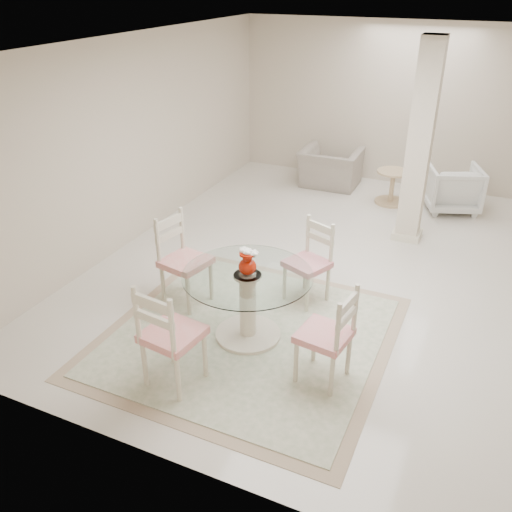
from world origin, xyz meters
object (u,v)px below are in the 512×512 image
at_px(dining_chair_east, 332,330).
at_px(column, 420,144).
at_px(dining_chair_north, 311,256).
at_px(recliner_taupe, 330,168).
at_px(armchair_white, 453,188).
at_px(dining_table, 248,306).
at_px(side_table, 392,188).
at_px(red_vase, 248,263).
at_px(dining_chair_south, 166,330).
at_px(dining_chair_west, 180,253).

bearing_deg(dining_chair_east, column, -173.16).
height_order(dining_chair_east, dining_chair_north, dining_chair_east).
bearing_deg(recliner_taupe, armchair_white, 171.78).
bearing_deg(dining_table, side_table, 82.57).
height_order(column, red_vase, column).
distance_m(dining_chair_east, dining_chair_south, 1.45).
relative_size(dining_table, red_vase, 4.75).
relative_size(dining_chair_west, armchair_white, 1.47).
distance_m(red_vase, dining_chair_south, 1.06).
relative_size(dining_chair_north, dining_chair_south, 0.90).
height_order(red_vase, side_table, red_vase).
bearing_deg(dining_chair_north, column, 93.77).
distance_m(dining_chair_east, armchair_white, 4.74).
bearing_deg(recliner_taupe, side_table, 161.19).
distance_m(red_vase, recliner_taupe, 4.71).
bearing_deg(column, side_table, 112.45).
bearing_deg(dining_chair_south, side_table, -91.93).
distance_m(red_vase, dining_chair_east, 1.06).
bearing_deg(dining_chair_south, column, -101.06).
distance_m(dining_table, armchair_white, 4.63).
relative_size(dining_chair_east, armchair_white, 1.38).
distance_m(dining_chair_east, dining_chair_north, 1.43).
bearing_deg(dining_chair_south, dining_chair_north, -100.97).
xyz_separation_m(dining_chair_north, armchair_white, (1.14, 3.43, -0.20)).
relative_size(dining_table, recliner_taupe, 1.29).
height_order(column, dining_chair_west, column).
distance_m(column, armchair_white, 1.69).
relative_size(dining_chair_north, side_table, 1.94).
distance_m(recliner_taupe, armchair_white, 2.09).
height_order(column, side_table, column).
xyz_separation_m(recliner_taupe, armchair_white, (2.07, -0.26, 0.03)).
bearing_deg(column, red_vase, -108.77).
bearing_deg(column, dining_chair_north, -108.64).
bearing_deg(dining_table, dining_chair_south, -107.94).
height_order(dining_chair_south, armchair_white, dining_chair_south).
relative_size(red_vase, armchair_white, 0.34).
bearing_deg(armchair_white, dining_table, 50.92).
bearing_deg(column, dining_table, -108.76).
xyz_separation_m(red_vase, dining_chair_north, (0.33, 0.96, -0.32)).
bearing_deg(dining_chair_south, red_vase, -100.39).
bearing_deg(armchair_white, column, 51.48).
distance_m(armchair_white, side_table, 0.93).
bearing_deg(red_vase, dining_chair_west, 161.94).
height_order(column, armchair_white, column).
bearing_deg(dining_chair_west, column, -24.73).
xyz_separation_m(dining_table, red_vase, (0.00, 0.00, 0.49)).
bearing_deg(side_table, column, -67.55).
relative_size(dining_chair_east, recliner_taupe, 1.09).
xyz_separation_m(dining_chair_north, dining_chair_west, (-1.31, -0.64, 0.06)).
relative_size(red_vase, side_table, 0.50).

